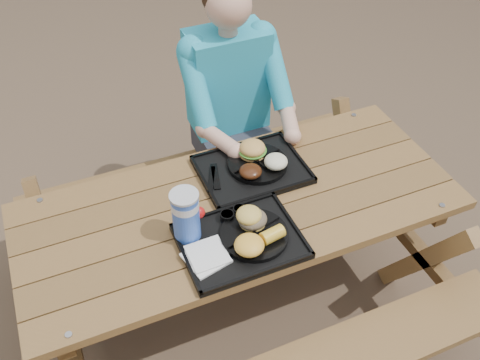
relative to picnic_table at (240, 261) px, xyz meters
name	(u,v)px	position (x,y,z in m)	size (l,w,h in m)	color
ground	(240,307)	(0.00, 0.00, -0.38)	(60.00, 60.00, 0.00)	#999999
picnic_table	(240,261)	(0.00, 0.00, 0.00)	(1.80, 1.49, 0.75)	#999999
tray_near	(240,242)	(-0.08, -0.20, 0.39)	(0.45, 0.35, 0.02)	black
tray_far	(252,170)	(0.12, 0.16, 0.39)	(0.45, 0.35, 0.02)	black
plate_near	(254,235)	(-0.03, -0.20, 0.41)	(0.26, 0.26, 0.02)	black
plate_far	(257,163)	(0.15, 0.17, 0.41)	(0.26, 0.26, 0.02)	black
napkin_stack	(206,257)	(-0.23, -0.23, 0.40)	(0.14, 0.14, 0.02)	white
soda_cup	(186,216)	(-0.26, -0.10, 0.50)	(0.10, 0.10, 0.21)	blue
condiment_bbq	(227,217)	(-0.09, -0.08, 0.41)	(0.06, 0.06, 0.03)	black
condiment_mustard	(239,211)	(-0.03, -0.07, 0.41)	(0.05, 0.05, 0.03)	gold
sandwich	(253,213)	(-0.01, -0.15, 0.47)	(0.10, 0.10, 0.11)	#E3BB50
mac_cheese	(249,245)	(-0.08, -0.27, 0.44)	(0.11, 0.11, 0.06)	yellow
corn_cob	(273,235)	(0.02, -0.26, 0.44)	(0.09, 0.09, 0.05)	yellow
cutlery_far	(216,176)	(-0.04, 0.17, 0.40)	(0.03, 0.16, 0.01)	black
burger	(252,145)	(0.15, 0.22, 0.47)	(0.12, 0.12, 0.10)	#DB9F4D
baked_beans	(251,171)	(0.09, 0.10, 0.44)	(0.10, 0.10, 0.04)	#411E0D
potato_salad	(276,162)	(0.21, 0.11, 0.44)	(0.10, 0.10, 0.06)	#EFECCB
diner	(230,120)	(0.23, 0.68, 0.27)	(0.48, 0.84, 1.28)	#1A94BC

